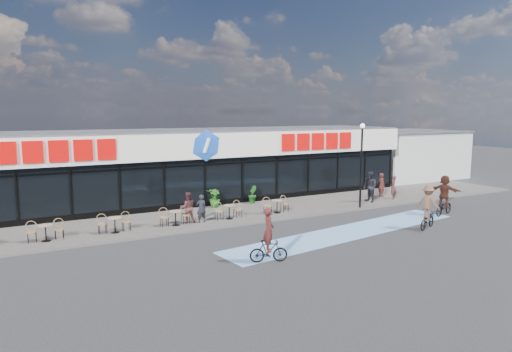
{
  "coord_description": "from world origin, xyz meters",
  "views": [
    {
      "loc": [
        -10.13,
        -18.19,
        5.77
      ],
      "look_at": [
        1.6,
        3.5,
        2.28
      ],
      "focal_mm": 32.0,
      "sensor_mm": 36.0,
      "label": 1
    }
  ],
  "objects_px": {
    "potted_plant_mid": "(214,198)",
    "pedestrian_c": "(393,187)",
    "potted_plant_right": "(252,194)",
    "potted_plant_left": "(215,198)",
    "cyclist_b": "(444,198)",
    "cyclist_a": "(428,210)",
    "patron_right": "(188,208)",
    "pedestrian_a": "(370,187)",
    "patron_left": "(201,209)",
    "pedestrian_b": "(382,185)",
    "lamp_post": "(361,158)"
  },
  "relations": [
    {
      "from": "potted_plant_right",
      "to": "pedestrian_a",
      "type": "distance_m",
      "value": 7.44
    },
    {
      "from": "potted_plant_right",
      "to": "cyclist_b",
      "type": "distance_m",
      "value": 11.17
    },
    {
      "from": "potted_plant_left",
      "to": "cyclist_a",
      "type": "xyz_separation_m",
      "value": [
        7.38,
        -9.36,
        0.34
      ]
    },
    {
      "from": "cyclist_a",
      "to": "cyclist_b",
      "type": "bearing_deg",
      "value": 27.46
    },
    {
      "from": "potted_plant_mid",
      "to": "cyclist_b",
      "type": "height_order",
      "value": "cyclist_b"
    },
    {
      "from": "cyclist_b",
      "to": "pedestrian_a",
      "type": "bearing_deg",
      "value": 107.52
    },
    {
      "from": "potted_plant_left",
      "to": "potted_plant_right",
      "type": "bearing_deg",
      "value": 0.52
    },
    {
      "from": "patron_right",
      "to": "lamp_post",
      "type": "bearing_deg",
      "value": -173.15
    },
    {
      "from": "lamp_post",
      "to": "cyclist_a",
      "type": "relative_size",
      "value": 2.28
    },
    {
      "from": "potted_plant_mid",
      "to": "pedestrian_c",
      "type": "height_order",
      "value": "pedestrian_c"
    },
    {
      "from": "lamp_post",
      "to": "cyclist_a",
      "type": "xyz_separation_m",
      "value": [
        -0.19,
        -5.15,
        -2.1
      ]
    },
    {
      "from": "pedestrian_a",
      "to": "pedestrian_b",
      "type": "xyz_separation_m",
      "value": [
        1.95,
        1.01,
        -0.17
      ]
    },
    {
      "from": "patron_right",
      "to": "pedestrian_a",
      "type": "distance_m",
      "value": 11.99
    },
    {
      "from": "patron_left",
      "to": "potted_plant_left",
      "type": "bearing_deg",
      "value": -123.39
    },
    {
      "from": "patron_right",
      "to": "pedestrian_a",
      "type": "relative_size",
      "value": 0.82
    },
    {
      "from": "cyclist_a",
      "to": "pedestrian_c",
      "type": "bearing_deg",
      "value": 57.94
    },
    {
      "from": "potted_plant_right",
      "to": "patron_left",
      "type": "relative_size",
      "value": 0.75
    },
    {
      "from": "patron_right",
      "to": "pedestrian_b",
      "type": "relative_size",
      "value": 1.0
    },
    {
      "from": "pedestrian_c",
      "to": "cyclist_b",
      "type": "xyz_separation_m",
      "value": [
        -0.6,
        -4.48,
        0.12
      ]
    },
    {
      "from": "potted_plant_left",
      "to": "cyclist_b",
      "type": "bearing_deg",
      "value": -35.78
    },
    {
      "from": "cyclist_a",
      "to": "pedestrian_a",
      "type": "bearing_deg",
      "value": 73.22
    },
    {
      "from": "potted_plant_mid",
      "to": "pedestrian_c",
      "type": "xyz_separation_m",
      "value": [
        11.22,
        -3.33,
        0.26
      ]
    },
    {
      "from": "cyclist_a",
      "to": "cyclist_b",
      "type": "distance_m",
      "value": 3.68
    },
    {
      "from": "pedestrian_a",
      "to": "cyclist_b",
      "type": "xyz_separation_m",
      "value": [
        1.41,
        -4.46,
        -0.07
      ]
    },
    {
      "from": "pedestrian_c",
      "to": "patron_left",
      "type": "bearing_deg",
      "value": -34.76
    },
    {
      "from": "potted_plant_left",
      "to": "potted_plant_right",
      "type": "distance_m",
      "value": 2.55
    },
    {
      "from": "lamp_post",
      "to": "pedestrian_c",
      "type": "relative_size",
      "value": 3.23
    },
    {
      "from": "pedestrian_b",
      "to": "cyclist_b",
      "type": "xyz_separation_m",
      "value": [
        -0.55,
        -5.47,
        0.09
      ]
    },
    {
      "from": "pedestrian_a",
      "to": "cyclist_b",
      "type": "bearing_deg",
      "value": 21.44
    },
    {
      "from": "patron_left",
      "to": "pedestrian_b",
      "type": "relative_size",
      "value": 0.91
    },
    {
      "from": "patron_right",
      "to": "pedestrian_a",
      "type": "xyz_separation_m",
      "value": [
        11.99,
        -0.28,
        0.17
      ]
    },
    {
      "from": "potted_plant_left",
      "to": "pedestrian_c",
      "type": "height_order",
      "value": "pedestrian_c"
    },
    {
      "from": "potted_plant_mid",
      "to": "pedestrian_c",
      "type": "bearing_deg",
      "value": -16.53
    },
    {
      "from": "cyclist_b",
      "to": "pedestrian_c",
      "type": "bearing_deg",
      "value": 82.32
    },
    {
      "from": "potted_plant_mid",
      "to": "pedestrian_c",
      "type": "relative_size",
      "value": 0.67
    },
    {
      "from": "potted_plant_mid",
      "to": "patron_left",
      "type": "relative_size",
      "value": 0.7
    },
    {
      "from": "potted_plant_mid",
      "to": "potted_plant_right",
      "type": "distance_m",
      "value": 2.53
    },
    {
      "from": "pedestrian_a",
      "to": "cyclist_b",
      "type": "relative_size",
      "value": 0.86
    },
    {
      "from": "pedestrian_a",
      "to": "pedestrian_c",
      "type": "bearing_deg",
      "value": 94.44
    },
    {
      "from": "lamp_post",
      "to": "patron_right",
      "type": "bearing_deg",
      "value": 172.9
    },
    {
      "from": "patron_left",
      "to": "patron_right",
      "type": "height_order",
      "value": "patron_right"
    },
    {
      "from": "potted_plant_left",
      "to": "pedestrian_c",
      "type": "relative_size",
      "value": 0.69
    },
    {
      "from": "patron_left",
      "to": "pedestrian_b",
      "type": "height_order",
      "value": "pedestrian_b"
    },
    {
      "from": "patron_right",
      "to": "pedestrian_c",
      "type": "relative_size",
      "value": 1.04
    },
    {
      "from": "patron_right",
      "to": "pedestrian_c",
      "type": "height_order",
      "value": "patron_right"
    },
    {
      "from": "patron_left",
      "to": "potted_plant_right",
      "type": "bearing_deg",
      "value": -145.2
    },
    {
      "from": "potted_plant_left",
      "to": "cyclist_b",
      "type": "height_order",
      "value": "cyclist_b"
    },
    {
      "from": "potted_plant_left",
      "to": "potted_plant_mid",
      "type": "distance_m",
      "value": 0.14
    },
    {
      "from": "patron_left",
      "to": "pedestrian_c",
      "type": "distance_m",
      "value": 13.37
    },
    {
      "from": "cyclist_b",
      "to": "potted_plant_mid",
      "type": "bearing_deg",
      "value": 143.68
    }
  ]
}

